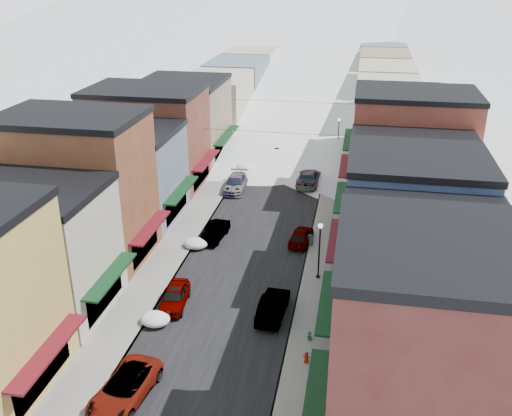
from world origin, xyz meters
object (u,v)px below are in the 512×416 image
at_px(car_silver_sedan, 175,297).
at_px(car_dark_hatch, 215,232).
at_px(trash_can, 311,240).
at_px(car_white_suv, 125,388).
at_px(streetlamp_near, 320,244).
at_px(fire_hydrant, 306,358).
at_px(car_green_sedan, 273,306).

relative_size(car_silver_sedan, car_dark_hatch, 1.02).
xyz_separation_m(car_silver_sedan, trash_can, (8.91, 11.33, -0.14)).
xyz_separation_m(car_white_suv, trash_can, (8.70, 21.23, -0.16)).
bearing_deg(car_dark_hatch, car_white_suv, -84.24).
bearing_deg(streetlamp_near, car_dark_hatch, 150.98).
bearing_deg(fire_hydrant, car_white_suv, -153.34).
height_order(car_white_suv, car_green_sedan, car_green_sedan).
height_order(car_dark_hatch, fire_hydrant, car_dark_hatch).
height_order(car_green_sedan, fire_hydrant, car_green_sedan).
bearing_deg(car_silver_sedan, trash_can, 46.49).
bearing_deg(fire_hydrant, streetlamp_near, 90.81).
bearing_deg(trash_can, streetlamp_near, -78.38).
bearing_deg(car_dark_hatch, fire_hydrant, -52.43).
distance_m(car_silver_sedan, car_dark_hatch, 11.23).
xyz_separation_m(car_silver_sedan, fire_hydrant, (10.21, -4.89, -0.26)).
distance_m(car_dark_hatch, trash_can, 8.70).
distance_m(car_dark_hatch, streetlamp_near, 11.52).
bearing_deg(car_white_suv, streetlamp_near, 65.04).
xyz_separation_m(car_dark_hatch, fire_hydrant, (9.99, -16.11, -0.23)).
distance_m(car_white_suv, streetlamp_near, 18.65).
height_order(car_dark_hatch, streetlamp_near, streetlamp_near).
bearing_deg(car_dark_hatch, car_green_sedan, -51.86).
bearing_deg(car_white_suv, fire_hydrant, 33.85).
relative_size(fire_hydrant, trash_can, 0.81).
relative_size(fire_hydrant, streetlamp_near, 0.16).
bearing_deg(trash_can, car_dark_hatch, -179.30).
xyz_separation_m(car_silver_sedan, car_green_sedan, (7.31, 0.04, 0.04)).
height_order(car_green_sedan, streetlamp_near, streetlamp_near).
xyz_separation_m(fire_hydrant, trash_can, (-1.29, 16.22, 0.13)).
bearing_deg(trash_can, fire_hydrant, -85.43).
height_order(fire_hydrant, trash_can, trash_can).
relative_size(car_white_suv, car_silver_sedan, 1.26).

